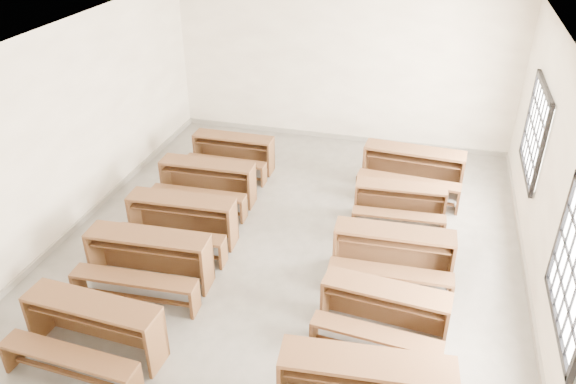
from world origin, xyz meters
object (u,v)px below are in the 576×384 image
(desk_set_4, at_px, (233,151))
(desk_set_9, at_px, (413,167))
(desk_set_2, at_px, (181,217))
(desk_set_3, at_px, (207,180))
(desk_set_8, at_px, (400,201))
(desk_set_7, at_px, (393,251))
(desk_set_1, at_px, (148,256))
(desk_set_6, at_px, (384,309))
(desk_set_0, at_px, (92,326))

(desk_set_4, xyz_separation_m, desk_set_9, (3.40, 0.08, 0.06))
(desk_set_2, height_order, desk_set_3, desk_set_2)
(desk_set_4, distance_m, desk_set_9, 3.40)
(desk_set_2, height_order, desk_set_4, desk_set_2)
(desk_set_2, height_order, desk_set_8, desk_set_2)
(desk_set_3, height_order, desk_set_7, desk_set_7)
(desk_set_3, bearing_deg, desk_set_1, -89.97)
(desk_set_6, bearing_deg, desk_set_4, 136.82)
(desk_set_2, relative_size, desk_set_8, 1.13)
(desk_set_4, bearing_deg, desk_set_3, -90.75)
(desk_set_3, bearing_deg, desk_set_0, -90.64)
(desk_set_1, relative_size, desk_set_2, 1.03)
(desk_set_2, relative_size, desk_set_6, 1.05)
(desk_set_0, bearing_deg, desk_set_4, 93.88)
(desk_set_0, distance_m, desk_set_2, 2.47)
(desk_set_2, bearing_deg, desk_set_6, -23.77)
(desk_set_2, xyz_separation_m, desk_set_7, (3.25, -0.04, 0.00))
(desk_set_2, distance_m, desk_set_6, 3.49)
(desk_set_7, bearing_deg, desk_set_8, 89.36)
(desk_set_3, bearing_deg, desk_set_9, 19.45)
(desk_set_1, relative_size, desk_set_8, 1.17)
(desk_set_2, distance_m, desk_set_4, 2.51)
(desk_set_1, relative_size, desk_set_9, 0.96)
(desk_set_6, distance_m, desk_set_7, 1.21)
(desk_set_7, bearing_deg, desk_set_3, 156.66)
(desk_set_0, distance_m, desk_set_7, 4.06)
(desk_set_6, xyz_separation_m, desk_set_8, (-0.06, 2.71, -0.02))
(desk_set_0, xyz_separation_m, desk_set_6, (3.27, 1.22, -0.03))
(desk_set_6, bearing_deg, desk_set_9, 94.30)
(desk_set_3, xyz_separation_m, desk_set_9, (3.41, 1.33, 0.04))
(desk_set_2, distance_m, desk_set_8, 3.52)
(desk_set_0, xyz_separation_m, desk_set_7, (3.26, 2.43, -0.00))
(desk_set_1, height_order, desk_set_2, desk_set_1)
(desk_set_6, bearing_deg, desk_set_2, 164.29)
(desk_set_4, height_order, desk_set_9, desk_set_9)
(desk_set_6, relative_size, desk_set_7, 0.96)
(desk_set_1, distance_m, desk_set_2, 1.07)
(desk_set_0, relative_size, desk_set_8, 1.14)
(desk_set_3, relative_size, desk_set_9, 0.91)
(desk_set_1, bearing_deg, desk_set_2, 86.11)
(desk_set_0, distance_m, desk_set_6, 3.49)
(desk_set_3, height_order, desk_set_4, desk_set_3)
(desk_set_3, distance_m, desk_set_7, 3.58)
(desk_set_2, bearing_deg, desk_set_0, -93.08)
(desk_set_2, relative_size, desk_set_9, 0.93)
(desk_set_6, relative_size, desk_set_9, 0.89)
(desk_set_0, bearing_deg, desk_set_7, 39.88)
(desk_set_8, bearing_deg, desk_set_4, 159.03)
(desk_set_1, xyz_separation_m, desk_set_7, (3.26, 1.03, -0.01))
(desk_set_3, xyz_separation_m, desk_set_6, (3.35, -2.50, -0.02))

